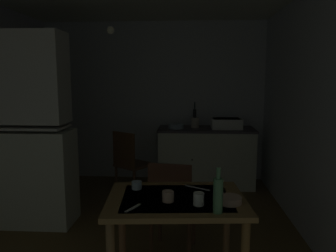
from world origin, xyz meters
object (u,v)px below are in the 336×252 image
at_px(hutch_cabinet, 26,137).
at_px(dining_table, 176,213).
at_px(hand_pump, 195,117).
at_px(serving_bowl_wide, 229,200).
at_px(chair_by_counter, 130,163).
at_px(mixing_bowl_counter, 176,126).
at_px(sink_basin, 226,123).
at_px(chair_far_side, 172,205).
at_px(glass_bottle, 218,194).
at_px(mug_tall, 137,185).

bearing_deg(hutch_cabinet, dining_table, -35.06).
height_order(hand_pump, serving_bowl_wide, hand_pump).
distance_m(hand_pump, chair_by_counter, 1.23).
bearing_deg(serving_bowl_wide, mixing_bowl_counter, 99.86).
distance_m(hutch_cabinet, sink_basin, 2.75).
height_order(dining_table, chair_far_side, chair_far_side).
xyz_separation_m(hand_pump, serving_bowl_wide, (0.19, -2.77, -0.25)).
xyz_separation_m(hand_pump, dining_table, (-0.17, -2.69, -0.39)).
xyz_separation_m(hutch_cabinet, hand_pump, (1.86, 1.51, 0.06)).
relative_size(hutch_cabinet, glass_bottle, 7.17).
relative_size(sink_basin, mug_tall, 5.78).
xyz_separation_m(hutch_cabinet, sink_basin, (2.33, 1.46, -0.03)).
xyz_separation_m(mixing_bowl_counter, glass_bottle, (0.37, -2.85, -0.02)).
bearing_deg(mixing_bowl_counter, sink_basin, 3.84).
bearing_deg(mug_tall, chair_far_side, 59.26).
bearing_deg(sink_basin, glass_bottle, -97.33).
bearing_deg(hand_pump, chair_by_counter, -141.61).
bearing_deg(hand_pump, dining_table, -93.71).
height_order(chair_far_side, chair_by_counter, chair_by_counter).
bearing_deg(dining_table, mug_tall, 151.91).
distance_m(sink_basin, hand_pump, 0.48).
relative_size(chair_by_counter, serving_bowl_wide, 5.54).
height_order(hand_pump, dining_table, hand_pump).
bearing_deg(serving_bowl_wide, mug_tall, 159.81).
distance_m(chair_by_counter, serving_bowl_wide, 2.36).
xyz_separation_m(hand_pump, mixing_bowl_counter, (-0.27, -0.10, -0.13)).
bearing_deg(hutch_cabinet, chair_by_counter, 39.66).
height_order(hand_pump, chair_far_side, hand_pump).
relative_size(chair_far_side, chair_by_counter, 0.97).
xyz_separation_m(sink_basin, hand_pump, (-0.47, 0.05, 0.09)).
height_order(hand_pump, chair_by_counter, hand_pump).
bearing_deg(hutch_cabinet, sink_basin, 32.16).
bearing_deg(glass_bottle, sink_basin, 82.67).
relative_size(hutch_cabinet, hand_pump, 5.38).
bearing_deg(mug_tall, serving_bowl_wide, -20.19).
distance_m(mixing_bowl_counter, glass_bottle, 2.87).
bearing_deg(hand_pump, hutch_cabinet, -140.92).
height_order(mixing_bowl_counter, glass_bottle, glass_bottle).
height_order(serving_bowl_wide, mug_tall, mug_tall).
height_order(sink_basin, mug_tall, sink_basin).
relative_size(sink_basin, serving_bowl_wide, 2.66).
bearing_deg(glass_bottle, hutch_cabinet, 143.75).
relative_size(hand_pump, serving_bowl_wide, 2.35).
bearing_deg(mixing_bowl_counter, glass_bottle, -82.56).
xyz_separation_m(serving_bowl_wide, glass_bottle, (-0.09, -0.17, 0.10)).
relative_size(chair_by_counter, mug_tall, 12.04).
xyz_separation_m(dining_table, mug_tall, (-0.31, 0.17, 0.15)).
xyz_separation_m(hutch_cabinet, mug_tall, (1.37, -1.02, -0.18)).
height_order(mug_tall, glass_bottle, glass_bottle).
bearing_deg(sink_basin, serving_bowl_wide, -95.83).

